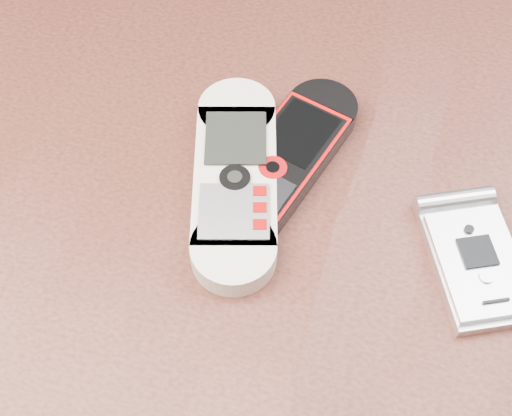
{
  "coord_description": "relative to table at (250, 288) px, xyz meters",
  "views": [
    {
      "loc": [
        0.07,
        -0.24,
        1.14
      ],
      "look_at": [
        0.01,
        0.0,
        0.76
      ],
      "focal_mm": 50.0,
      "sensor_mm": 36.0,
      "label": 1
    }
  ],
  "objects": [
    {
      "name": "nokia_black_red",
      "position": [
        0.01,
        0.04,
        0.11
      ],
      "size": [
        0.1,
        0.17,
        0.02
      ],
      "primitive_type": "cube",
      "rotation": [
        0.0,
        0.0,
        -0.31
      ],
      "color": "black",
      "rests_on": "table"
    },
    {
      "name": "motorola_razr",
      "position": [
        0.15,
        -0.0,
        0.11
      ],
      "size": [
        0.09,
        0.11,
        0.02
      ],
      "primitive_type": "cube",
      "rotation": [
        0.0,
        0.0,
        0.41
      ],
      "color": "silver",
      "rests_on": "table"
    },
    {
      "name": "nokia_white",
      "position": [
        -0.01,
        0.02,
        0.11
      ],
      "size": [
        0.09,
        0.17,
        0.02
      ],
      "primitive_type": "cube",
      "rotation": [
        0.0,
        0.0,
        0.25
      ],
      "color": "silver",
      "rests_on": "table"
    },
    {
      "name": "table",
      "position": [
        0.0,
        0.0,
        0.0
      ],
      "size": [
        1.2,
        0.8,
        0.75
      ],
      "color": "black",
      "rests_on": "ground"
    }
  ]
}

